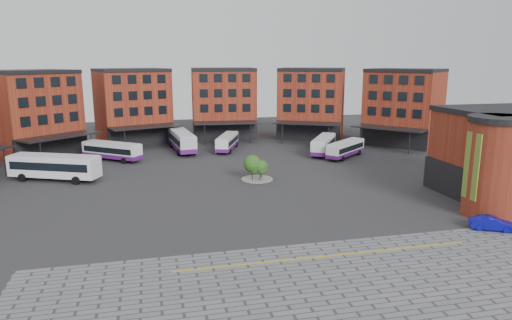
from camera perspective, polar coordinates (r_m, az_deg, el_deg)
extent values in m
plane|color=#28282B|center=(51.70, 1.02, -5.91)|extent=(160.00, 160.00, 0.00)
cube|color=slate|center=(33.40, 14.23, -17.11)|extent=(50.00, 22.00, 0.02)
cube|color=gold|center=(39.85, 8.90, -11.77)|extent=(26.00, 0.15, 0.02)
cylinder|color=black|center=(74.10, -28.88, -0.24)|extent=(0.20, 0.20, 4.00)
cube|color=maroon|center=(87.21, -26.01, 5.08)|extent=(16.35, 16.13, 14.00)
cube|color=black|center=(83.74, -24.05, 1.53)|extent=(10.00, 9.07, 4.00)
cube|color=black|center=(86.74, -26.47, 9.86)|extent=(16.55, 16.35, 0.60)
cube|color=black|center=(82.64, -24.42, 6.43)|extent=(8.60, 7.77, 8.00)
cube|color=black|center=(81.43, -23.31, 2.75)|extent=(12.61, 11.97, 0.25)
cylinder|color=black|center=(77.96, -25.30, 0.68)|extent=(0.20, 0.20, 4.00)
cylinder|color=black|center=(82.73, -19.87, 1.76)|extent=(0.20, 0.20, 4.00)
cube|color=maroon|center=(94.54, -15.13, 6.38)|extent=(15.55, 13.69, 14.00)
cube|color=black|center=(90.59, -14.04, 3.00)|extent=(12.45, 4.71, 4.00)
cube|color=black|center=(94.10, -15.38, 10.80)|extent=(15.65, 13.97, 0.60)
cube|color=black|center=(89.54, -14.24, 7.53)|extent=(10.87, 3.87, 8.00)
cube|color=black|center=(88.08, -13.62, 4.08)|extent=(13.72, 8.39, 0.25)
cylinder|color=black|center=(85.36, -16.06, 2.32)|extent=(0.20, 0.20, 4.00)
cylinder|color=black|center=(88.25, -10.38, 2.92)|extent=(0.20, 0.20, 4.00)
cube|color=maroon|center=(98.11, -4.11, 6.98)|extent=(13.67, 10.88, 14.00)
cube|color=black|center=(93.93, -3.80, 3.67)|extent=(13.00, 1.41, 4.00)
cube|color=black|center=(97.69, -4.18, 11.25)|extent=(13.69, 11.18, 0.60)
cube|color=black|center=(92.91, -3.85, 8.04)|extent=(11.42, 0.95, 8.00)
cube|color=black|center=(91.33, -3.68, 4.69)|extent=(13.28, 5.30, 0.25)
cylinder|color=black|center=(89.54, -6.45, 3.18)|extent=(0.20, 0.20, 4.00)
cylinder|color=black|center=(90.40, -0.67, 3.35)|extent=(0.20, 0.20, 4.00)
cube|color=maroon|center=(97.79, 6.95, 6.90)|extent=(16.12, 14.81, 14.00)
cube|color=black|center=(93.63, 6.50, 3.59)|extent=(11.81, 6.35, 4.00)
cube|color=black|center=(97.37, 7.06, 11.18)|extent=(16.26, 15.08, 0.60)
cube|color=black|center=(92.61, 6.59, 7.97)|extent=(10.26, 5.33, 8.00)
cube|color=black|center=(91.04, 6.34, 4.61)|extent=(13.58, 9.82, 0.25)
cylinder|color=black|center=(90.28, 3.29, 3.32)|extent=(0.20, 0.20, 4.00)
cylinder|color=black|center=(89.08, 9.06, 3.06)|extent=(0.20, 0.20, 4.00)
cube|color=maroon|center=(93.59, 17.95, 6.15)|extent=(16.02, 16.39, 14.00)
cube|color=black|center=(89.70, 16.71, 2.75)|extent=(8.74, 10.28, 4.00)
cube|color=black|center=(93.15, 18.25, 10.61)|extent=(16.25, 16.58, 0.60)
cube|color=black|center=(88.65, 16.96, 7.33)|extent=(7.47, 8.86, 8.00)
cube|color=black|center=(87.22, 16.25, 3.85)|extent=(11.73, 12.79, 0.25)
cylinder|color=black|center=(87.57, 12.97, 2.74)|extent=(0.20, 0.20, 4.00)
cylinder|color=black|center=(84.37, 18.61, 2.04)|extent=(0.20, 0.20, 4.00)
cube|color=maroon|center=(63.01, 29.04, 0.55)|extent=(14.00, 12.00, 10.00)
cube|color=black|center=(59.17, 23.61, -2.59)|extent=(0.40, 12.00, 4.00)
cylinder|color=maroon|center=(54.04, 27.72, -1.05)|extent=(6.00, 6.00, 10.00)
cylinder|color=black|center=(53.18, 28.29, 4.51)|extent=(6.40, 6.40, 0.60)
cube|color=gold|center=(52.10, 25.35, -0.71)|extent=(0.12, 2.20, 7.00)
cylinder|color=gray|center=(63.32, 0.13, -2.40)|extent=(4.40, 4.40, 0.12)
cylinder|color=#332114|center=(62.38, -0.46, -1.87)|extent=(0.14, 0.14, 1.71)
sphere|color=#214B19|center=(62.02, -0.47, -0.49)|extent=(2.42, 2.42, 2.42)
sphere|color=#214B19|center=(62.04, -0.25, -0.98)|extent=(1.69, 1.69, 1.69)
cylinder|color=#332114|center=(63.93, 0.70, -1.75)|extent=(0.14, 0.14, 1.22)
sphere|color=#214B19|center=(63.67, 0.70, -0.79)|extent=(1.76, 1.76, 1.76)
sphere|color=#214B19|center=(63.66, 0.91, -1.13)|extent=(1.23, 1.23, 1.23)
cylinder|color=#332114|center=(62.25, 0.52, -2.02)|extent=(0.14, 0.14, 1.46)
sphere|color=#214B19|center=(61.94, 0.52, -0.85)|extent=(1.70, 1.70, 1.70)
sphere|color=#214B19|center=(61.95, 0.73, -1.26)|extent=(1.19, 1.19, 1.19)
cube|color=white|center=(68.17, -23.91, -0.71)|extent=(12.67, 7.70, 2.80)
cube|color=black|center=(68.13, -23.92, -0.54)|extent=(11.77, 7.34, 1.09)
cube|color=silver|center=(67.88, -24.01, 0.49)|extent=(12.16, 7.39, 0.14)
cube|color=black|center=(71.79, -28.01, -0.27)|extent=(1.09, 2.27, 1.26)
cylinder|color=black|center=(69.73, -27.19, -1.98)|extent=(1.19, 0.78, 1.14)
cylinder|color=black|center=(71.93, -25.82, -1.44)|extent=(1.19, 0.78, 1.14)
cylinder|color=black|center=(65.15, -21.57, -2.40)|extent=(1.19, 0.78, 1.14)
cylinder|color=black|center=(67.50, -20.30, -1.80)|extent=(1.19, 0.78, 1.14)
cube|color=white|center=(78.65, -17.56, 1.19)|extent=(9.89, 8.42, 2.37)
cube|color=black|center=(78.62, -17.57, 1.31)|extent=(9.26, 7.94, 0.92)
cube|color=silver|center=(78.44, -17.62, 2.07)|extent=(9.50, 8.08, 0.12)
cube|color=black|center=(82.17, -20.28, 1.61)|extent=(1.35, 1.70, 1.06)
cube|color=#57186E|center=(78.82, -17.52, 0.58)|extent=(9.95, 8.47, 0.68)
cylinder|color=black|center=(80.34, -19.89, 0.35)|extent=(0.94, 0.82, 0.97)
cylinder|color=black|center=(82.04, -18.72, 0.67)|extent=(0.94, 0.82, 0.97)
cylinder|color=black|center=(75.79, -16.20, -0.09)|extent=(0.94, 0.82, 0.97)
cylinder|color=black|center=(77.59, -15.04, 0.26)|extent=(0.94, 0.82, 0.97)
cube|color=silver|center=(83.71, -9.23, 2.48)|extent=(4.28, 12.83, 2.80)
cube|color=black|center=(83.67, -9.24, 2.61)|extent=(4.22, 11.83, 1.09)
cube|color=silver|center=(83.47, -9.27, 3.46)|extent=(4.10, 12.31, 0.14)
cube|color=black|center=(89.68, -9.97, 3.28)|extent=(2.43, 0.40, 1.26)
cube|color=#57186E|center=(83.88, -9.21, 1.80)|extent=(4.32, 12.87, 0.80)
cylinder|color=black|center=(87.64, -10.60, 1.90)|extent=(0.47, 1.18, 1.14)
cylinder|color=black|center=(88.12, -8.77, 2.03)|extent=(0.47, 1.18, 1.14)
cylinder|color=black|center=(79.83, -9.67, 0.91)|extent=(0.47, 1.18, 1.14)
cylinder|color=black|center=(80.36, -7.66, 1.06)|extent=(0.47, 1.18, 1.14)
cube|color=white|center=(83.64, -3.61, 2.33)|extent=(5.75, 10.22, 2.24)
cube|color=black|center=(83.61, -3.61, 2.43)|extent=(5.52, 9.49, 0.87)
cube|color=silver|center=(83.45, -3.62, 3.11)|extent=(5.52, 9.81, 0.11)
cube|color=black|center=(88.38, -2.97, 3.01)|extent=(1.86, 0.81, 1.01)
cube|color=#57186E|center=(83.79, -3.60, 1.79)|extent=(5.80, 10.27, 0.64)
cylinder|color=black|center=(87.18, -3.91, 1.96)|extent=(0.58, 0.95, 0.92)
cylinder|color=black|center=(86.75, -2.43, 1.92)|extent=(0.58, 0.95, 0.92)
cylinder|color=black|center=(81.00, -4.84, 1.13)|extent=(0.58, 0.95, 0.92)
cylinder|color=black|center=(80.53, -3.25, 1.09)|extent=(0.58, 0.95, 0.92)
cube|color=white|center=(81.26, 8.44, 1.98)|extent=(7.70, 10.33, 2.38)
cube|color=black|center=(81.23, 8.44, 2.10)|extent=(7.30, 9.64, 0.92)
cube|color=silver|center=(81.05, 8.47, 2.84)|extent=(7.39, 9.92, 0.12)
cube|color=black|center=(86.30, 9.08, 2.72)|extent=(1.81, 1.19, 1.07)
cube|color=#57186E|center=(81.41, 8.42, 1.40)|extent=(7.75, 10.39, 0.68)
cylinder|color=black|center=(85.00, 8.03, 1.61)|extent=(0.76, 0.98, 0.97)
cylinder|color=black|center=(84.59, 9.65, 1.50)|extent=(0.76, 0.98, 0.97)
cylinder|color=black|center=(78.43, 7.08, 0.73)|extent=(0.76, 0.98, 0.97)
cylinder|color=black|center=(77.99, 8.83, 0.61)|extent=(0.76, 0.98, 0.97)
cube|color=white|center=(78.76, 11.13, 1.45)|extent=(9.00, 7.98, 2.19)
cube|color=black|center=(78.73, 11.13, 1.56)|extent=(8.43, 7.53, 0.85)
cube|color=silver|center=(78.56, 11.16, 2.27)|extent=(8.64, 7.66, 0.11)
cube|color=black|center=(83.01, 12.61, 2.08)|extent=(1.30, 1.54, 0.98)
cube|color=#57186E|center=(78.91, 11.10, 0.90)|extent=(9.06, 8.04, 0.63)
cylinder|color=black|center=(82.23, 11.37, 1.09)|extent=(0.86, 0.78, 0.89)
cylinder|color=black|center=(81.31, 12.79, 0.90)|extent=(0.86, 0.78, 0.89)
cylinder|color=black|center=(76.73, 9.30, 0.37)|extent=(0.86, 0.78, 0.89)
cylinder|color=black|center=(75.73, 10.79, 0.15)|extent=(0.86, 0.78, 0.89)
imported|color=#0B0B99|center=(50.36, 27.42, -7.06)|extent=(4.30, 3.16, 1.35)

